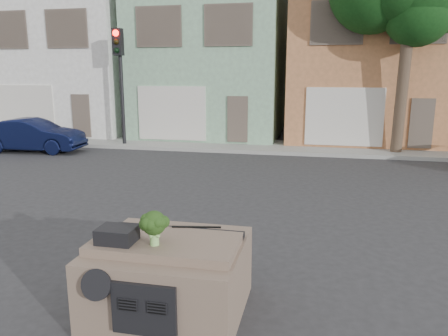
% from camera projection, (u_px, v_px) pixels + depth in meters
% --- Properties ---
extents(ground_plane, '(120.00, 120.00, 0.00)m').
position_uv_depth(ground_plane, '(219.00, 235.00, 8.99)').
color(ground_plane, '#303033').
rests_on(ground_plane, ground).
extents(sidewalk, '(40.00, 3.00, 0.15)m').
position_uv_depth(sidewalk, '(272.00, 147.00, 18.99)').
color(sidewalk, gray).
rests_on(sidewalk, ground).
extents(townhouse_white, '(7.20, 8.20, 7.55)m').
position_uv_depth(townhouse_white, '(84.00, 63.00, 24.27)').
color(townhouse_white, silver).
rests_on(townhouse_white, ground).
extents(townhouse_mint, '(7.20, 8.20, 7.55)m').
position_uv_depth(townhouse_mint, '(215.00, 62.00, 22.73)').
color(townhouse_mint, '#85AF8D').
rests_on(townhouse_mint, ground).
extents(townhouse_tan, '(7.20, 8.20, 7.55)m').
position_uv_depth(townhouse_tan, '(365.00, 61.00, 21.18)').
color(townhouse_tan, '#B57348').
rests_on(townhouse_tan, ground).
extents(navy_sedan, '(4.29, 1.80, 1.38)m').
position_uv_depth(navy_sedan, '(34.00, 152.00, 18.29)').
color(navy_sedan, '#0D1336').
rests_on(navy_sedan, ground).
extents(traffic_signal, '(0.40, 0.40, 5.10)m').
position_uv_depth(traffic_signal, '(121.00, 89.00, 18.84)').
color(traffic_signal, black).
rests_on(traffic_signal, ground).
extents(tree_near, '(4.40, 4.00, 8.50)m').
position_uv_depth(tree_near, '(406.00, 45.00, 16.39)').
color(tree_near, '#113711').
rests_on(tree_near, ground).
extents(car_dashboard, '(2.00, 1.80, 1.12)m').
position_uv_depth(car_dashboard, '(170.00, 274.00, 6.00)').
color(car_dashboard, '#745E4F').
rests_on(car_dashboard, ground).
extents(instrument_hump, '(0.48, 0.38, 0.20)m').
position_uv_depth(instrument_hump, '(117.00, 235.00, 5.64)').
color(instrument_hump, black).
rests_on(instrument_hump, car_dashboard).
extents(wiper_arm, '(0.69, 0.15, 0.02)m').
position_uv_depth(wiper_arm, '(196.00, 227.00, 6.18)').
color(wiper_arm, black).
rests_on(wiper_arm, car_dashboard).
extents(broccoli, '(0.49, 0.49, 0.46)m').
position_uv_depth(broccoli, '(154.00, 228.00, 5.52)').
color(broccoli, '#1D3611').
rests_on(broccoli, car_dashboard).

